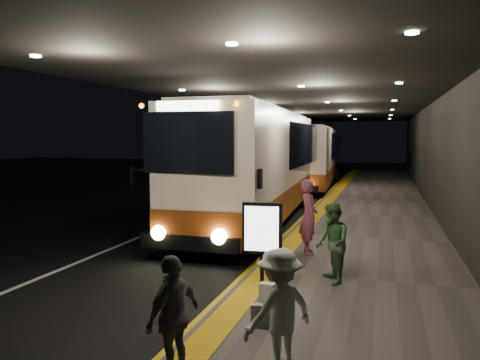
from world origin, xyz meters
The scene contains 18 objects.
ground centered at (0.00, 0.00, 0.00)m, with size 90.00×90.00×0.00m, color black.
lane_line_white centered at (-1.80, 5.00, 0.01)m, with size 0.12×50.00×0.01m, color silver.
kerb_stripe_yellow centered at (2.35, 5.00, 0.01)m, with size 0.18×50.00×0.01m, color gold.
sidewalk centered at (4.75, 5.00, 0.07)m, with size 4.50×50.00×0.15m, color #514C44.
tactile_strip centered at (2.85, 5.00, 0.16)m, with size 0.50×50.00×0.01m, color gold.
terminal_wall centered at (7.00, 5.00, 3.00)m, with size 0.10×50.00×6.00m, color black.
support_columns centered at (-1.50, 4.00, 2.20)m, with size 0.80×24.80×4.40m.
canopy centered at (2.50, 5.00, 4.60)m, with size 9.00×50.00×0.40m, color black.
coach_main centered at (0.90, 3.23, 1.84)m, with size 3.14×12.42×3.84m.
coach_second centered at (1.06, 15.34, 1.69)m, with size 2.97×11.32×3.52m.
passenger_boarding centered at (3.45, -1.32, 1.07)m, with size 0.67×0.44×1.84m, color #A44C6C.
passenger_waiting_green centered at (4.26, -3.57, 0.94)m, with size 0.77×0.48×1.59m, color #396538.
passenger_waiting_white centered at (4.03, -7.29, 0.91)m, with size 0.99×0.46×1.53m, color #B9BBB5.
passenger_waiting_grey centered at (2.86, -7.80, 0.89)m, with size 0.87×0.45×1.49m, color #4D4D52.
bag_polka centered at (3.47, -6.08, 0.33)m, with size 0.29×0.12×0.35m, color black.
bag_plain centered at (3.31, -4.99, 0.32)m, with size 0.26×0.15×0.33m, color beige.
info_sign centered at (3.00, -4.15, 1.24)m, with size 0.77×0.21×1.62m.
stanchion_post centered at (2.75, -2.13, 0.73)m, with size 0.05×0.05×1.15m, color black.
Camera 1 is at (5.20, -12.69, 3.01)m, focal length 35.00 mm.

